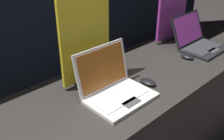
% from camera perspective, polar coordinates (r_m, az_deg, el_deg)
% --- Properties ---
extents(laptop_middle, '(0.37, 0.32, 0.27)m').
position_cam_1_polar(laptop_middle, '(1.50, 0.38, -3.54)').
color(laptop_middle, silver).
rests_on(laptop_middle, display_counter).
extents(mouse_middle, '(0.07, 0.12, 0.03)m').
position_cam_1_polar(mouse_middle, '(1.66, 7.83, -2.59)').
color(mouse_middle, black).
rests_on(mouse_middle, display_counter).
extents(promo_stand_middle, '(0.36, 0.07, 0.54)m').
position_cam_1_polar(promo_stand_middle, '(1.58, -5.74, 5.94)').
color(promo_stand_middle, black).
rests_on(promo_stand_middle, display_counter).
extents(laptop_back, '(0.38, 0.36, 0.26)m').
position_cam_1_polar(laptop_back, '(2.25, 18.24, 6.04)').
color(laptop_back, black).
rests_on(laptop_back, display_counter).
extents(mouse_back, '(0.06, 0.10, 0.03)m').
position_cam_1_polar(mouse_back, '(2.05, 16.04, 2.82)').
color(mouse_back, black).
rests_on(mouse_back, display_counter).
extents(promo_stand_back, '(0.38, 0.07, 0.41)m').
position_cam_1_polar(promo_stand_back, '(2.34, 12.85, 11.10)').
color(promo_stand_back, black).
rests_on(promo_stand_back, display_counter).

